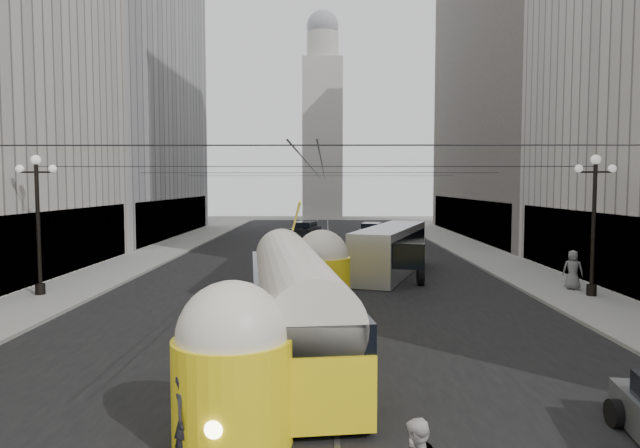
{
  "coord_description": "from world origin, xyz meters",
  "views": [
    {
      "loc": [
        0.52,
        -7.73,
        5.2
      ],
      "look_at": [
        0.28,
        15.15,
        3.6
      ],
      "focal_mm": 32.0,
      "sensor_mm": 36.0,
      "label": 1
    }
  ],
  "objects_px": {
    "streetcar": "(293,299)",
    "city_bus": "(391,248)",
    "pedestrian_crossing_a": "(186,417)",
    "pedestrian_sidewalk_right": "(573,270)"
  },
  "relations": [
    {
      "from": "pedestrian_crossing_a",
      "to": "streetcar",
      "type": "bearing_deg",
      "value": 7.25
    },
    {
      "from": "streetcar",
      "to": "pedestrian_sidewalk_right",
      "type": "distance_m",
      "value": 16.2
    },
    {
      "from": "pedestrian_crossing_a",
      "to": "city_bus",
      "type": "bearing_deg",
      "value": 4.11
    },
    {
      "from": "pedestrian_crossing_a",
      "to": "pedestrian_sidewalk_right",
      "type": "distance_m",
      "value": 22.26
    },
    {
      "from": "streetcar",
      "to": "pedestrian_sidewalk_right",
      "type": "xyz_separation_m",
      "value": [
        12.9,
        9.8,
        -0.54
      ]
    },
    {
      "from": "streetcar",
      "to": "city_bus",
      "type": "distance_m",
      "value": 15.99
    },
    {
      "from": "streetcar",
      "to": "city_bus",
      "type": "bearing_deg",
      "value": 72.64
    },
    {
      "from": "streetcar",
      "to": "pedestrian_crossing_a",
      "type": "xyz_separation_m",
      "value": [
        -1.61,
        -7.08,
        -0.81
      ]
    },
    {
      "from": "pedestrian_sidewalk_right",
      "to": "city_bus",
      "type": "bearing_deg",
      "value": -14.74
    },
    {
      "from": "streetcar",
      "to": "city_bus",
      "type": "relative_size",
      "value": 1.35
    }
  ]
}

